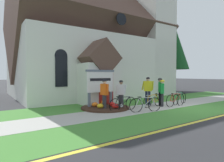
# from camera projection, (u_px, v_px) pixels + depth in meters

# --- Properties ---
(ground) EXTENTS (140.00, 140.00, 0.00)m
(ground) POSITION_uv_depth(u_px,v_px,m) (143.00, 100.00, 13.90)
(ground) COLOR #2B2B2D
(sidewalk_slab) EXTENTS (32.00, 2.01, 0.01)m
(sidewalk_slab) POSITION_uv_depth(u_px,v_px,m) (158.00, 106.00, 11.18)
(sidewalk_slab) COLOR #A8A59E
(sidewalk_slab) RESTS_ON ground
(grass_verge) EXTENTS (32.00, 2.23, 0.01)m
(grass_verge) POSITION_uv_depth(u_px,v_px,m) (190.00, 112.00, 9.43)
(grass_verge) COLOR #427F33
(grass_verge) RESTS_ON ground
(church_lawn) EXTENTS (24.00, 2.64, 0.01)m
(church_lawn) POSITION_uv_depth(u_px,v_px,m) (132.00, 102.00, 13.09)
(church_lawn) COLOR #427F33
(church_lawn) RESTS_ON ground
(curb_paint_stripe) EXTENTS (28.00, 0.16, 0.01)m
(curb_paint_stripe) POSITION_uv_depth(u_px,v_px,m) (216.00, 117.00, 8.38)
(curb_paint_stripe) COLOR yellow
(curb_paint_stripe) RESTS_ON ground
(church_building) EXTENTS (13.63, 12.37, 13.00)m
(church_building) POSITION_uv_depth(u_px,v_px,m) (93.00, 46.00, 18.30)
(church_building) COLOR silver
(church_building) RESTS_ON ground
(church_sign) EXTENTS (1.82, 0.20, 2.17)m
(church_sign) POSITION_uv_depth(u_px,v_px,m) (100.00, 83.00, 10.87)
(church_sign) COLOR slate
(church_sign) RESTS_ON ground
(flower_bed) EXTENTS (2.68, 2.68, 0.34)m
(flower_bed) POSITION_uv_depth(u_px,v_px,m) (105.00, 107.00, 10.49)
(flower_bed) COLOR #382319
(flower_bed) RESTS_ON ground
(bicycle_orange) EXTENTS (1.72, 0.24, 0.79)m
(bicycle_orange) POSITION_uv_depth(u_px,v_px,m) (153.00, 101.00, 11.04)
(bicycle_orange) COLOR black
(bicycle_orange) RESTS_ON ground
(bicycle_white) EXTENTS (1.75, 0.34, 0.81)m
(bicycle_white) POSITION_uv_depth(u_px,v_px,m) (180.00, 98.00, 12.05)
(bicycle_white) COLOR black
(bicycle_white) RESTS_ON ground
(bicycle_green) EXTENTS (1.78, 0.09, 0.80)m
(bicycle_green) POSITION_uv_depth(u_px,v_px,m) (123.00, 104.00, 9.82)
(bicycle_green) COLOR black
(bicycle_green) RESTS_ON ground
(bicycle_blue) EXTENTS (1.70, 0.57, 0.81)m
(bicycle_blue) POSITION_uv_depth(u_px,v_px,m) (145.00, 104.00, 9.56)
(bicycle_blue) COLOR black
(bicycle_blue) RESTS_ON ground
(bicycle_silver) EXTENTS (1.76, 0.10, 0.82)m
(bicycle_silver) POSITION_uv_depth(u_px,v_px,m) (175.00, 100.00, 11.23)
(bicycle_silver) COLOR black
(bicycle_silver) RESTS_ON ground
(cyclist_in_red_jersey) EXTENTS (0.57, 0.42, 1.58)m
(cyclist_in_red_jersey) POSITION_uv_depth(u_px,v_px,m) (162.00, 91.00, 11.10)
(cyclist_in_red_jersey) COLOR #2D2D33
(cyclist_in_red_jersey) RESTS_ON ground
(cyclist_in_white_jersey) EXTENTS (0.50, 0.61, 1.74)m
(cyclist_in_white_jersey) POSITION_uv_depth(u_px,v_px,m) (148.00, 88.00, 11.77)
(cyclist_in_white_jersey) COLOR #191E38
(cyclist_in_white_jersey) RESTS_ON ground
(cyclist_in_yellow_jersey) EXTENTS (0.39, 0.72, 1.59)m
(cyclist_in_yellow_jersey) POSITION_uv_depth(u_px,v_px,m) (121.00, 92.00, 10.35)
(cyclist_in_yellow_jersey) COLOR #2D2D33
(cyclist_in_yellow_jersey) RESTS_ON ground
(cyclist_in_orange_jersey) EXTENTS (0.29, 0.75, 1.64)m
(cyclist_in_orange_jersey) POSITION_uv_depth(u_px,v_px,m) (104.00, 92.00, 10.01)
(cyclist_in_orange_jersey) COLOR #2D2D33
(cyclist_in_orange_jersey) RESTS_ON ground
(cyclist_in_green_jersey) EXTENTS (0.55, 0.49, 1.68)m
(cyclist_in_green_jersey) POSITION_uv_depth(u_px,v_px,m) (160.00, 90.00, 11.45)
(cyclist_in_green_jersey) COLOR black
(cyclist_in_green_jersey) RESTS_ON ground
(roadside_conifer) EXTENTS (3.99, 3.99, 8.66)m
(roadside_conifer) POSITION_uv_depth(u_px,v_px,m) (171.00, 42.00, 21.32)
(roadside_conifer) COLOR #3D2D1E
(roadside_conifer) RESTS_ON ground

